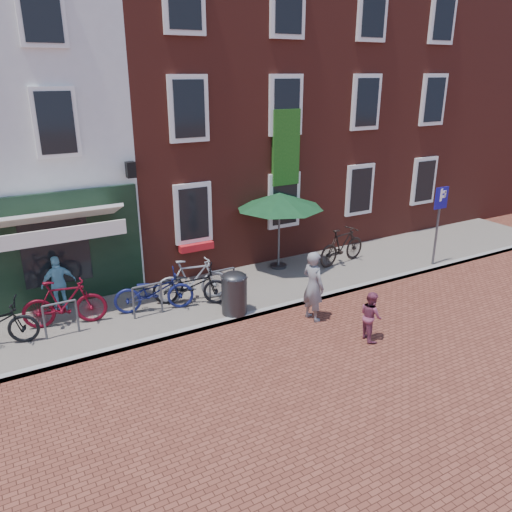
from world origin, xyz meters
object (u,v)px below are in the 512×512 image
parasol (280,197)px  boy (371,316)px  woman (313,286)px  bicycle_1 (64,303)px  parking_sign (439,212)px  bicycle_2 (154,291)px  bicycle_3 (192,280)px  cafe_person (59,283)px  bicycle_5 (342,246)px  bicycle_4 (191,285)px  litter_bin (234,291)px

parasol → boy: (-0.45, -4.61, -1.69)m
woman → bicycle_1: bearing=56.2°
parking_sign → bicycle_2: (-8.54, 1.17, -1.16)m
parking_sign → bicycle_3: 7.66m
parasol → cafe_person: size_ratio=1.84×
woman → cafe_person: woman is taller
cafe_person → woman: bearing=142.1°
bicycle_2 → bicycle_5: 6.14m
bicycle_3 → boy: bearing=-131.4°
woman → bicycle_3: 3.13m
woman → bicycle_2: (-3.25, 2.16, -0.26)m
bicycle_1 → bicycle_4: bicycle_1 is taller
bicycle_3 → bicycle_4: 0.21m
boy → bicycle_1: size_ratio=0.61×
boy → bicycle_4: bearing=52.7°
parking_sign → bicycle_3: bearing=170.6°
parking_sign → parasol: size_ratio=0.93×
woman → parking_sign: bearing=-88.5°
bicycle_5 → litter_bin: bearing=98.4°
bicycle_1 → bicycle_2: 2.08m
woman → bicycle_2: bearing=47.2°
parasol → bicycle_3: size_ratio=1.38×
woman → bicycle_4: (-2.31, 2.08, -0.26)m
bicycle_5 → woman: bearing=121.5°
woman → bicycle_3: woman is taller
cafe_person → bicycle_3: size_ratio=0.75×
litter_bin → bicycle_4: bearing=125.2°
parasol → parking_sign: bearing=-26.8°
parking_sign → bicycle_3: (-7.48, 1.24, -1.10)m
parking_sign → bicycle_5: parking_sign is taller
parasol → boy: 4.93m
boy → parasol: bearing=8.0°
parking_sign → cafe_person: 10.85m
bicycle_1 → bicycle_5: (8.19, 0.05, 0.00)m
bicycle_3 → bicycle_5: 5.08m
bicycle_3 → bicycle_5: same height
parasol → bicycle_3: (-3.19, -0.92, -1.60)m
cafe_person → boy: bearing=135.0°
cafe_person → parking_sign: bearing=162.0°
woman → cafe_person: bearing=48.3°
woman → bicycle_5: size_ratio=0.92×
woman → bicycle_2: woman is taller
boy → cafe_person: (-5.81, 4.81, 0.23)m
litter_bin → bicycle_2: size_ratio=0.59×
bicycle_1 → bicycle_5: bearing=-76.6°
bicycle_1 → bicycle_5: same height
parking_sign → bicycle_1: (-10.60, 1.44, -1.10)m
parking_sign → boy: (-4.74, -2.45, -1.20)m
woman → bicycle_2: size_ratio=0.90×
bicycle_1 → cafe_person: bearing=10.1°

